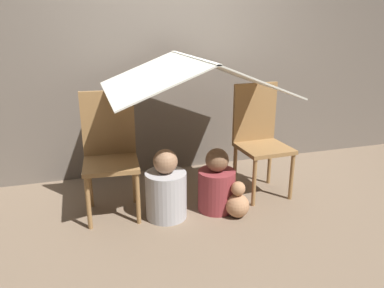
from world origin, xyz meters
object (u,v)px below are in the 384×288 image
(chair_right, at_px, (260,135))
(person_second, at_px, (217,185))
(person_front, at_px, (166,190))
(chair_left, at_px, (110,150))

(chair_right, xyz_separation_m, person_second, (-0.51, -0.25, -0.32))
(chair_right, height_order, person_second, chair_right)
(chair_right, distance_m, person_front, 1.03)
(chair_left, height_order, person_second, chair_left)
(chair_left, relative_size, person_front, 1.72)
(person_front, bearing_deg, chair_left, 148.25)
(person_front, height_order, person_second, person_front)
(chair_left, relative_size, person_second, 1.84)
(person_second, bearing_deg, chair_left, 163.47)
(chair_right, bearing_deg, person_front, -167.73)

